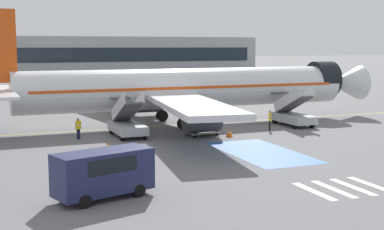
% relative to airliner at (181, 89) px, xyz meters
% --- Properties ---
extents(ground_plane, '(600.00, 600.00, 0.00)m').
position_rel_airliner_xyz_m(ground_plane, '(1.95, -0.78, -3.39)').
color(ground_plane, slate).
extents(apron_leadline_yellow, '(75.68, 1.49, 0.01)m').
position_rel_airliner_xyz_m(apron_leadline_yellow, '(0.68, 0.01, -3.39)').
color(apron_leadline_yellow, gold).
rests_on(apron_leadline_yellow, ground_plane).
extents(apron_stand_patch_blue, '(4.64, 9.52, 0.01)m').
position_rel_airliner_xyz_m(apron_stand_patch_blue, '(0.68, -14.32, -3.39)').
color(apron_stand_patch_blue, '#2856A8').
rests_on(apron_stand_patch_blue, ground_plane).
extents(apron_walkway_bar_0, '(0.44, 3.60, 0.01)m').
position_rel_airliner_xyz_m(apron_walkway_bar_0, '(-1.72, -24.22, -3.39)').
color(apron_walkway_bar_0, silver).
rests_on(apron_walkway_bar_0, ground_plane).
extents(apron_walkway_bar_1, '(0.44, 3.60, 0.01)m').
position_rel_airliner_xyz_m(apron_walkway_bar_1, '(-0.52, -24.22, -3.39)').
color(apron_walkway_bar_1, silver).
rests_on(apron_walkway_bar_1, ground_plane).
extents(apron_walkway_bar_2, '(0.44, 3.60, 0.01)m').
position_rel_airliner_xyz_m(apron_walkway_bar_2, '(0.68, -24.22, -3.39)').
color(apron_walkway_bar_2, silver).
rests_on(apron_walkway_bar_2, ground_plane).
extents(apron_walkway_bar_3, '(0.44, 3.60, 0.01)m').
position_rel_airliner_xyz_m(apron_walkway_bar_3, '(1.88, -24.22, -3.39)').
color(apron_walkway_bar_3, silver).
rests_on(apron_walkway_bar_3, ground_plane).
extents(airliner, '(41.38, 34.06, 10.35)m').
position_rel_airliner_xyz_m(airliner, '(0.00, 0.00, 0.00)').
color(airliner, silver).
rests_on(airliner, ground_plane).
extents(boarding_stairs_forward, '(2.28, 5.26, 3.77)m').
position_rel_airliner_xyz_m(boarding_stairs_forward, '(9.47, -4.24, -2.43)').
color(boarding_stairs_forward, '#ADB2BA').
rests_on(boarding_stairs_forward, ground_plane).
extents(boarding_stairs_aft, '(2.28, 5.26, 3.85)m').
position_rel_airliner_xyz_m(boarding_stairs_aft, '(-6.37, -4.51, -2.42)').
color(boarding_stairs_aft, '#ADB2BA').
rests_on(boarding_stairs_aft, ground_plane).
extents(fuel_tanker, '(9.08, 3.00, 3.23)m').
position_rel_airliner_xyz_m(fuel_tanker, '(-4.41, 23.39, -1.78)').
color(fuel_tanker, '#38383D').
rests_on(fuel_tanker, ground_plane).
extents(service_van_1, '(5.12, 3.23, 2.36)m').
position_rel_airliner_xyz_m(service_van_1, '(-11.97, -21.60, -1.99)').
color(service_van_1, '#1E234C').
rests_on(service_van_1, ground_plane).
extents(baggage_cart, '(2.78, 1.85, 0.87)m').
position_rel_airliner_xyz_m(baggage_cart, '(-0.50, -6.30, -3.13)').
color(baggage_cart, gray).
rests_on(baggage_cart, ground_plane).
extents(ground_crew_0, '(0.36, 0.48, 1.78)m').
position_rel_airliner_xyz_m(ground_crew_0, '(1.28, -4.82, -2.36)').
color(ground_crew_0, black).
rests_on(ground_crew_0, ground_plane).
extents(ground_crew_1, '(0.40, 0.49, 1.78)m').
position_rel_airliner_xyz_m(ground_crew_1, '(6.00, -6.04, -2.36)').
color(ground_crew_1, black).
rests_on(ground_crew_1, ground_plane).
extents(ground_crew_2, '(0.49, 0.40, 1.68)m').
position_rel_airliner_xyz_m(ground_crew_2, '(-10.33, -4.33, -2.43)').
color(ground_crew_2, '#191E38').
rests_on(ground_crew_2, ground_plane).
extents(traffic_cone_0, '(0.52, 0.52, 0.57)m').
position_rel_airliner_xyz_m(traffic_cone_0, '(-9.06, -9.60, -3.10)').
color(traffic_cone_0, orange).
rests_on(traffic_cone_0, ground_plane).
extents(traffic_cone_1, '(0.59, 0.59, 0.66)m').
position_rel_airliner_xyz_m(traffic_cone_1, '(1.33, -7.69, -3.06)').
color(traffic_cone_1, orange).
rests_on(traffic_cone_1, ground_plane).
extents(terminal_building, '(123.03, 12.10, 9.60)m').
position_rel_airliner_xyz_m(terminal_building, '(-11.64, 85.03, 1.41)').
color(terminal_building, '#9EA3A8').
rests_on(terminal_building, ground_plane).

